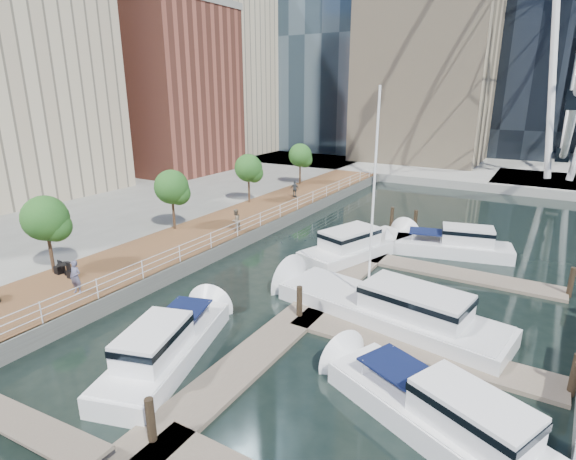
# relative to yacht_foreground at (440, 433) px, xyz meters

# --- Properties ---
(ground) EXTENTS (520.00, 520.00, 0.00)m
(ground) POSITION_rel_yacht_foreground_xyz_m (-11.11, -3.36, 0.00)
(ground) COLOR black
(ground) RESTS_ON ground
(boardwalk) EXTENTS (6.00, 60.00, 1.00)m
(boardwalk) POSITION_rel_yacht_foreground_xyz_m (-20.11, 11.64, 0.50)
(boardwalk) COLOR brown
(boardwalk) RESTS_ON ground
(seawall) EXTENTS (0.25, 60.00, 1.00)m
(seawall) POSITION_rel_yacht_foreground_xyz_m (-17.11, 11.64, 0.50)
(seawall) COLOR #595954
(seawall) RESTS_ON ground
(land_inland) EXTENTS (48.00, 90.00, 1.00)m
(land_inland) POSITION_rel_yacht_foreground_xyz_m (-47.11, 11.64, 0.50)
(land_inland) COLOR gray
(land_inland) RESTS_ON ground
(land_far) EXTENTS (200.00, 114.00, 1.00)m
(land_far) POSITION_rel_yacht_foreground_xyz_m (-11.11, 98.64, 0.50)
(land_far) COLOR gray
(land_far) RESTS_ON ground
(pier) EXTENTS (14.00, 12.00, 1.00)m
(pier) POSITION_rel_yacht_foreground_xyz_m (2.89, 48.64, 0.50)
(pier) COLOR gray
(pier) RESTS_ON ground
(railing) EXTENTS (0.10, 60.00, 1.05)m
(railing) POSITION_rel_yacht_foreground_xyz_m (-17.21, 11.64, 1.52)
(railing) COLOR white
(railing) RESTS_ON boardwalk
(floating_docks) EXTENTS (16.00, 34.00, 2.60)m
(floating_docks) POSITION_rel_yacht_foreground_xyz_m (-3.15, 6.62, 0.49)
(floating_docks) COLOR #6D6051
(floating_docks) RESTS_ON ground
(midrise_condos) EXTENTS (19.00, 67.00, 28.00)m
(midrise_condos) POSITION_rel_yacht_foreground_xyz_m (-44.68, 23.45, 13.42)
(midrise_condos) COLOR #BCAD8E
(midrise_condos) RESTS_ON ground
(street_trees) EXTENTS (2.60, 42.60, 4.60)m
(street_trees) POSITION_rel_yacht_foreground_xyz_m (-22.51, 10.64, 4.29)
(street_trees) COLOR #3F2B1C
(street_trees) RESTS_ON ground
(yacht_foreground) EXTENTS (9.91, 6.34, 2.15)m
(yacht_foreground) POSITION_rel_yacht_foreground_xyz_m (0.00, 0.00, 0.00)
(yacht_foreground) COLOR white
(yacht_foreground) RESTS_ON ground
(pedestrian_near) EXTENTS (0.72, 0.53, 1.81)m
(pedestrian_near) POSITION_rel_yacht_foreground_xyz_m (-18.72, -0.48, 1.91)
(pedestrian_near) COLOR #565571
(pedestrian_near) RESTS_ON boardwalk
(pedestrian_mid) EXTENTS (0.72, 0.90, 1.76)m
(pedestrian_mid) POSITION_rel_yacht_foreground_xyz_m (-17.98, 12.46, 1.88)
(pedestrian_mid) COLOR #826F5A
(pedestrian_mid) RESTS_ON boardwalk
(pedestrian_far) EXTENTS (0.99, 0.44, 1.66)m
(pedestrian_far) POSITION_rel_yacht_foreground_xyz_m (-19.80, 24.72, 1.83)
(pedestrian_far) COLOR #31383D
(pedestrian_far) RESTS_ON boardwalk
(moored_yachts) EXTENTS (21.52, 34.51, 11.50)m
(moored_yachts) POSITION_rel_yacht_foreground_xyz_m (-3.86, 6.40, 0.00)
(moored_yachts) COLOR silver
(moored_yachts) RESTS_ON ground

